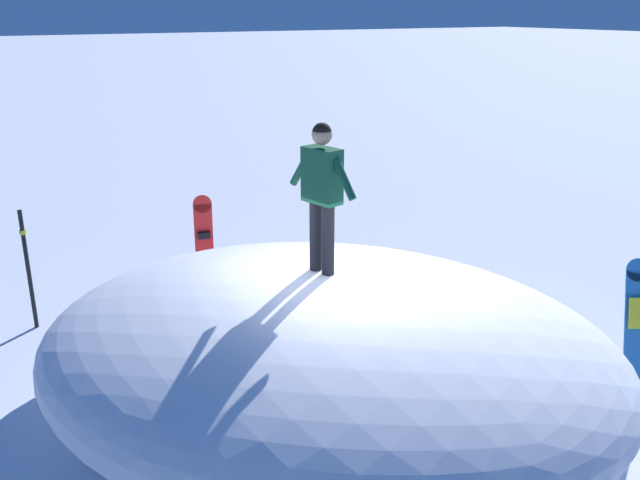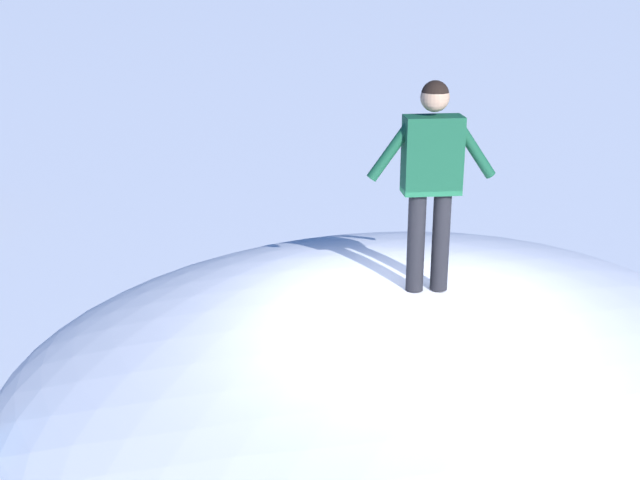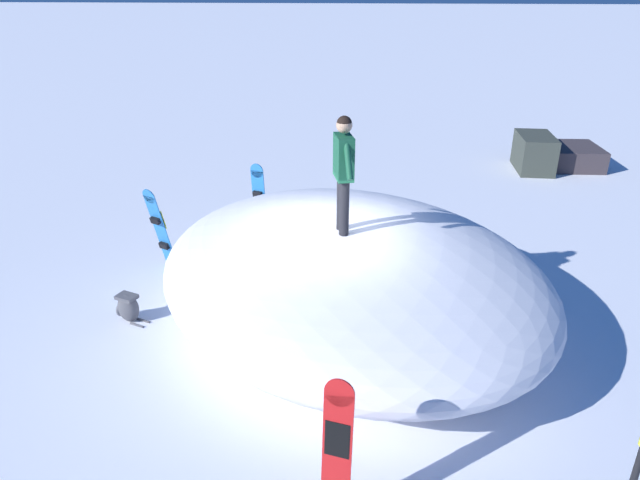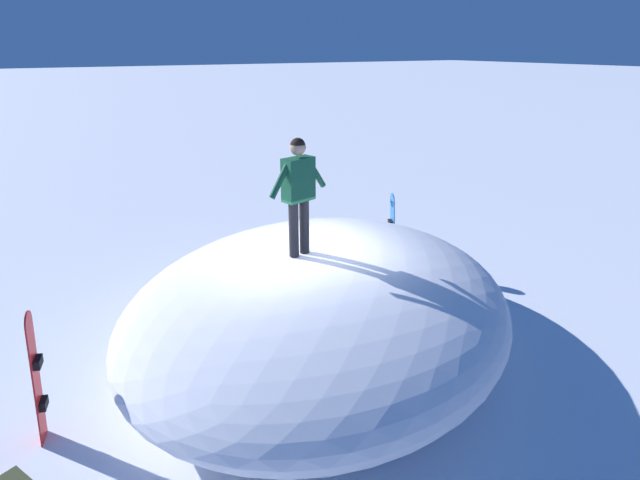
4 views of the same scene
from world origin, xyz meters
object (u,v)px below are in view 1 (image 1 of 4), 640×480
snowboard_secondary_upright (635,326)px  trail_marker_pole (28,267)px  backpack_near (144,291)px  backpack_far (523,318)px  snowboarder_standing (322,185)px  snowboard_tertiary_upright (204,245)px

snowboard_secondary_upright → trail_marker_pole: (-6.06, 5.45, 0.09)m
backpack_near → backpack_far: (4.42, -3.80, 0.06)m
trail_marker_pole → snowboarder_standing: bearing=-54.6°
trail_marker_pole → backpack_near: bearing=3.1°
snowboarder_standing → backpack_near: size_ratio=2.62×
snowboarder_standing → backpack_far: 4.15m
snowboard_secondary_upright → backpack_near: size_ratio=2.60×
backpack_near → snowboard_secondary_upright: bearing=-51.4°
snowboarder_standing → backpack_far: bearing=0.9°
snowboarder_standing → snowboard_tertiary_upright: 3.94m
snowboarder_standing → snowboard_secondary_upright: (3.37, -1.68, -1.79)m
backpack_far → snowboarder_standing: bearing=-179.1°
snowboarder_standing → snowboard_secondary_upright: 4.17m
snowboarder_standing → snowboard_tertiary_upright: snowboarder_standing is taller
snowboarder_standing → trail_marker_pole: size_ratio=0.93×
snowboarder_standing → snowboard_secondary_upright: snowboarder_standing is taller
backpack_near → trail_marker_pole: trail_marker_pole is taller
snowboard_secondary_upright → backpack_near: snowboard_secondary_upright is taller
snowboarder_standing → snowboard_secondary_upright: bearing=-26.5°
snowboard_secondary_upright → snowboard_tertiary_upright: (-3.48, 5.21, 0.04)m
snowboard_secondary_upright → snowboard_tertiary_upright: 6.26m
trail_marker_pole → snowboard_secondary_upright: bearing=-42.0°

